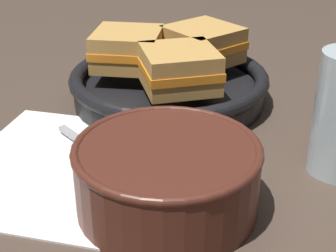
% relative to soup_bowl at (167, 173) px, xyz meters
% --- Properties ---
extents(ground_plane, '(4.00, 4.00, 0.00)m').
position_rel_soup_bowl_xyz_m(ground_plane, '(-0.07, 0.03, -0.04)').
color(ground_plane, '#47382D').
extents(napkin, '(0.30, 0.27, 0.00)m').
position_rel_soup_bowl_xyz_m(napkin, '(-0.10, 0.02, -0.03)').
color(napkin, white).
rests_on(napkin, ground_plane).
extents(soup_bowl, '(0.16, 0.16, 0.06)m').
position_rel_soup_bowl_xyz_m(soup_bowl, '(0.00, 0.00, 0.00)').
color(soup_bowl, '#4C2319').
rests_on(soup_bowl, ground_plane).
extents(spoon, '(0.17, 0.09, 0.01)m').
position_rel_soup_bowl_xyz_m(spoon, '(-0.06, 0.03, -0.03)').
color(spoon, '#9E9EA3').
rests_on(spoon, napkin).
extents(skillet, '(0.25, 0.36, 0.04)m').
position_rel_soup_bowl_xyz_m(skillet, '(-0.10, 0.22, -0.01)').
color(skillet, black).
rests_on(skillet, ground_plane).
extents(sandwich_near_left, '(0.12, 0.12, 0.05)m').
position_rel_soup_bowl_xyz_m(sandwich_near_left, '(-0.06, 0.17, 0.03)').
color(sandwich_near_left, '#C18E47').
rests_on(sandwich_near_left, skillet).
extents(sandwich_near_right, '(0.11, 0.11, 0.05)m').
position_rel_soup_bowl_xyz_m(sandwich_near_right, '(-0.07, 0.26, 0.03)').
color(sandwich_near_right, '#C18E47').
rests_on(sandwich_near_right, skillet).
extents(sandwich_far_left, '(0.11, 0.11, 0.05)m').
position_rel_soup_bowl_xyz_m(sandwich_far_left, '(-0.15, 0.21, 0.03)').
color(sandwich_far_left, '#C18E47').
rests_on(sandwich_far_left, skillet).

